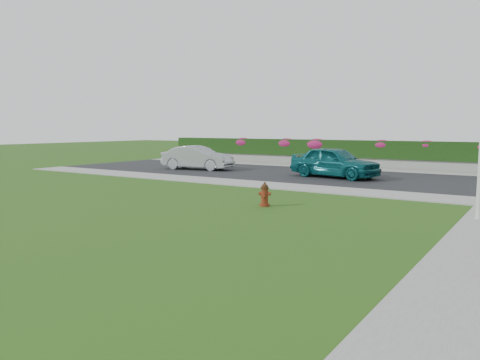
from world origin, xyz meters
The scene contains 15 objects.
ground centered at (0.00, 0.00, 0.00)m, with size 120.00×120.00×0.00m, color black.
street_far centered at (-5.00, 14.00, 0.02)m, with size 26.00×8.00×0.04m, color black.
sidewalk_right centered at (7.00, -2.00, 0.02)m, with size 2.00×20.00×0.04m, color gray.
sidewalk_far centered at (-6.00, 9.00, 0.02)m, with size 24.00×2.00×0.04m, color gray.
sidewalk_beyond centered at (-1.00, 19.00, 0.02)m, with size 34.00×2.00×0.04m, color gray.
retaining_wall centered at (-1.00, 20.50, 0.30)m, with size 34.00×0.40×0.60m, color gray.
hedge centered at (-1.00, 20.60, 1.15)m, with size 32.00×0.90×1.10m, color black.
fire_hydrant centered at (0.37, 4.27, 0.37)m, with size 0.40×0.38×0.77m.
sedan_teal centered at (-0.95, 13.37, 0.81)m, with size 1.82×4.53×1.54m, color #0B5357.
sedan_silver centered at (-9.45, 13.14, 0.74)m, with size 1.48×4.24×1.40m, color #A1A3A9.
flower_clump_a centered at (-11.01, 20.50, 1.42)m, with size 1.40×0.90×0.70m, color #BF2066.
flower_clump_b centered at (-7.40, 20.50, 1.42)m, with size 1.42×0.91×0.71m, color #BF2066.
flower_clump_c centered at (-5.11, 20.50, 1.39)m, with size 1.56×1.01×0.78m, color #BF2066.
flower_clump_d centered at (-0.74, 20.50, 1.45)m, with size 1.28×0.82×0.64m, color #BF2066.
flower_clump_e centered at (1.88, 20.50, 1.47)m, with size 1.16×0.75×0.58m, color #BF2066.
Camera 1 is at (7.87, -8.54, 2.52)m, focal length 35.00 mm.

